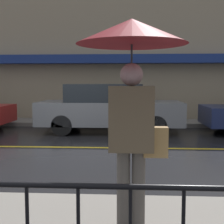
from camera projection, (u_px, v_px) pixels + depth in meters
ground_plane at (62, 147)px, 7.93m from camera, size 80.00×80.00×0.00m
sidewalk_far at (86, 122)px, 12.41m from camera, size 28.00×1.64×0.14m
lane_marking at (62, 147)px, 7.93m from camera, size 25.20×0.12×0.01m
building_storefront at (89, 40)px, 13.04m from camera, size 28.00×0.85×6.90m
pedestrian at (132, 63)px, 3.04m from camera, size 1.09×1.09×2.10m
car_grey at (109, 108)px, 10.32m from camera, size 4.67×1.88×1.60m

